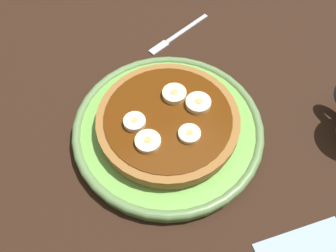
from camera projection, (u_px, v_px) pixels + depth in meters
The scene contains 9 objects.
ground_plane at pixel (168, 140), 53.94cm from camera, with size 140.00×140.00×3.00cm, color black.
plate at pixel (168, 129), 51.72cm from camera, with size 25.91×25.91×2.14cm.
pancake_stack at pixel (167, 124), 49.98cm from camera, with size 18.84×18.84×2.42cm.
banana_slice_0 at pixel (189, 134), 47.46cm from camera, with size 2.84×2.84×0.82cm.
banana_slice_1 at pixel (148, 142), 46.82cm from camera, with size 3.25×3.25×0.88cm.
banana_slice_2 at pixel (135, 122), 48.36cm from camera, with size 2.86×2.86×0.98cm.
banana_slice_3 at pixel (198, 103), 50.00cm from camera, with size 3.36×3.36×1.00cm.
banana_slice_4 at pixel (174, 94), 50.84cm from camera, with size 3.25×3.25×1.01cm.
fork at pixel (176, 35), 63.06cm from camera, with size 3.35×12.96×0.50cm.
Camera 1 is at (-23.48, 15.41, 44.59)cm, focal length 40.66 mm.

